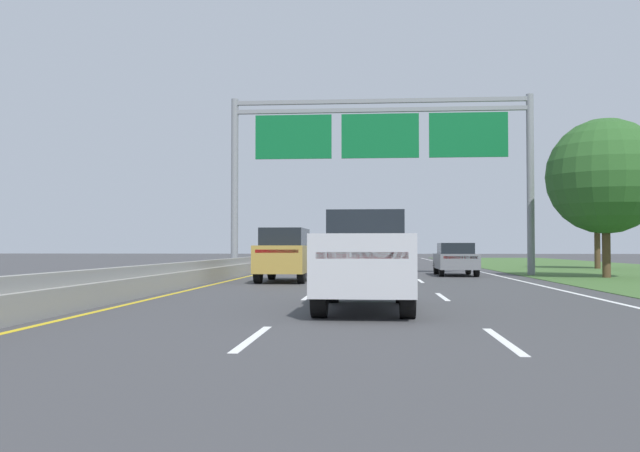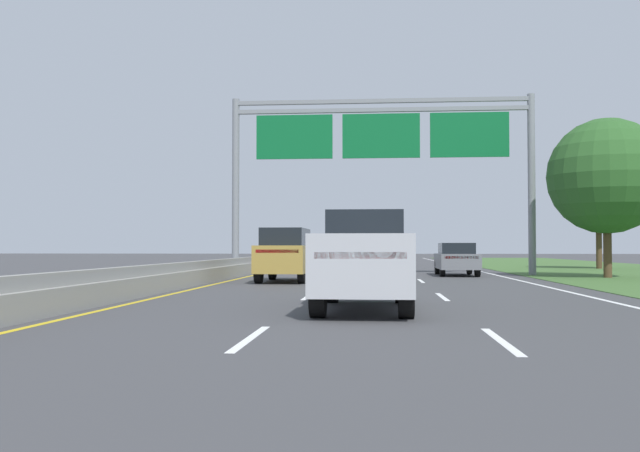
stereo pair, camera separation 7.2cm
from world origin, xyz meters
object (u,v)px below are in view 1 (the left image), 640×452
object	(u,v)px
car_darkgreen_left_lane_sedan	(321,255)
roadside_tree_far	(597,198)
overhead_sign_gantry	(380,146)
car_gold_left_lane_suv	(286,254)
car_grey_right_lane_sedan	(455,259)
car_red_left_lane_sedan	(308,257)
pickup_truck_silver	(365,260)
roadside_tree_mid	(605,176)

from	to	relation	value
car_darkgreen_left_lane_sedan	roadside_tree_far	distance (m)	19.44
overhead_sign_gantry	car_gold_left_lane_suv	distance (m)	9.63
car_grey_right_lane_sedan	car_red_left_lane_sedan	xyz separation A→B (m)	(-7.73, 6.10, 0.00)
pickup_truck_silver	roadside_tree_far	distance (m)	33.12
car_grey_right_lane_sedan	roadside_tree_far	bearing A→B (deg)	-42.23
car_darkgreen_left_lane_sedan	overhead_sign_gantry	bearing A→B (deg)	-166.13
roadside_tree_far	car_red_left_lane_sedan	bearing A→B (deg)	-164.56
overhead_sign_gantry	car_red_left_lane_sedan	world-z (taller)	overhead_sign_gantry
car_darkgreen_left_lane_sedan	car_red_left_lane_sedan	world-z (taller)	same
overhead_sign_gantry	roadside_tree_mid	world-z (taller)	overhead_sign_gantry
car_gold_left_lane_suv	overhead_sign_gantry	bearing A→B (deg)	-27.59
overhead_sign_gantry	roadside_tree_mid	distance (m)	10.54
car_red_left_lane_sedan	car_darkgreen_left_lane_sedan	bearing A→B (deg)	0.41
pickup_truck_silver	roadside_tree_mid	bearing A→B (deg)	-32.03
car_darkgreen_left_lane_sedan	car_red_left_lane_sedan	xyz separation A→B (m)	(0.12, -11.27, 0.00)
car_grey_right_lane_sedan	car_red_left_lane_sedan	distance (m)	9.85
pickup_truck_silver	overhead_sign_gantry	bearing A→B (deg)	-0.89
overhead_sign_gantry	car_darkgreen_left_lane_sedan	distance (m)	18.22
roadside_tree_mid	car_red_left_lane_sedan	bearing A→B (deg)	149.34
overhead_sign_gantry	car_grey_right_lane_sedan	world-z (taller)	overhead_sign_gantry
car_gold_left_lane_suv	roadside_tree_far	xyz separation A→B (m)	(17.60, 17.57, 3.40)
car_gold_left_lane_suv	car_red_left_lane_sedan	world-z (taller)	car_gold_left_lane_suv
pickup_truck_silver	roadside_tree_mid	distance (m)	19.76
car_grey_right_lane_sedan	roadside_tree_mid	bearing A→B (deg)	-109.17
pickup_truck_silver	car_red_left_lane_sedan	bearing A→B (deg)	8.94
car_gold_left_lane_suv	roadside_tree_mid	bearing A→B (deg)	-71.97
car_red_left_lane_sedan	overhead_sign_gantry	bearing A→B (deg)	-143.65
car_grey_right_lane_sedan	overhead_sign_gantry	bearing A→B (deg)	81.85
roadside_tree_mid	car_darkgreen_left_lane_sedan	bearing A→B (deg)	125.93
car_grey_right_lane_sedan	roadside_tree_mid	world-z (taller)	roadside_tree_mid
pickup_truck_silver	roadside_tree_far	world-z (taller)	roadside_tree_far
overhead_sign_gantry	car_darkgreen_left_lane_sedan	world-z (taller)	overhead_sign_gantry
overhead_sign_gantry	car_red_left_lane_sedan	size ratio (longest dim) A/B	3.42
pickup_truck_silver	car_grey_right_lane_sedan	world-z (taller)	pickup_truck_silver
overhead_sign_gantry	pickup_truck_silver	xyz separation A→B (m)	(-0.52, -19.18, -5.31)
car_grey_right_lane_sedan	roadside_tree_mid	xyz separation A→B (m)	(6.38, -2.26, 3.71)
car_red_left_lane_sedan	car_grey_right_lane_sedan	bearing A→B (deg)	-128.46
pickup_truck_silver	car_darkgreen_left_lane_sedan	distance (m)	36.20
overhead_sign_gantry	car_grey_right_lane_sedan	size ratio (longest dim) A/B	3.41
car_gold_left_lane_suv	pickup_truck_silver	bearing A→B (deg)	-163.81
car_gold_left_lane_suv	roadside_tree_far	bearing A→B (deg)	-44.19
car_gold_left_lane_suv	car_red_left_lane_sedan	bearing A→B (deg)	2.15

